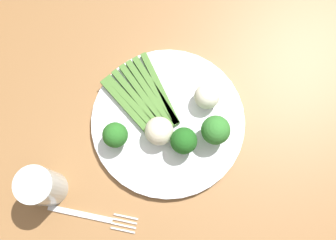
% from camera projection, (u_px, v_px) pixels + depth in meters
% --- Properties ---
extents(ground_plane, '(6.00, 6.00, 0.02)m').
position_uv_depth(ground_plane, '(156.00, 172.00, 1.47)').
color(ground_plane, gray).
extents(dining_table, '(1.31, 0.91, 0.76)m').
position_uv_depth(dining_table, '(146.00, 139.00, 0.83)').
color(dining_table, olive).
rests_on(dining_table, ground_plane).
extents(plate, '(0.29, 0.29, 0.01)m').
position_uv_depth(plate, '(168.00, 122.00, 0.72)').
color(plate, white).
rests_on(plate, dining_table).
extents(asparagus_bundle, '(0.16, 0.18, 0.01)m').
position_uv_depth(asparagus_bundle, '(145.00, 98.00, 0.72)').
color(asparagus_bundle, '#47752D').
rests_on(asparagus_bundle, plate).
extents(broccoli_back, '(0.05, 0.05, 0.06)m').
position_uv_depth(broccoli_back, '(184.00, 140.00, 0.67)').
color(broccoli_back, '#4C7F2B').
rests_on(broccoli_back, plate).
extents(broccoli_back_right, '(0.05, 0.05, 0.06)m').
position_uv_depth(broccoli_back_right, '(115.00, 135.00, 0.67)').
color(broccoli_back_right, '#568E33').
rests_on(broccoli_back_right, plate).
extents(broccoli_front_left, '(0.05, 0.05, 0.06)m').
position_uv_depth(broccoli_front_left, '(216.00, 130.00, 0.67)').
color(broccoli_front_left, '#609E3D').
rests_on(broccoli_front_left, plate).
extents(cauliflower_edge, '(0.05, 0.05, 0.05)m').
position_uv_depth(cauliflower_edge, '(207.00, 96.00, 0.70)').
color(cauliflower_edge, white).
rests_on(cauliflower_edge, plate).
extents(cauliflower_mid, '(0.05, 0.05, 0.05)m').
position_uv_depth(cauliflower_mid, '(158.00, 132.00, 0.68)').
color(cauliflower_mid, beige).
rests_on(cauliflower_mid, plate).
extents(fork, '(0.05, 0.17, 0.00)m').
position_uv_depth(fork, '(94.00, 217.00, 0.68)').
color(fork, silver).
rests_on(fork, dining_table).
extents(water_glass, '(0.06, 0.06, 0.10)m').
position_uv_depth(water_glass, '(42.00, 187.00, 0.65)').
color(water_glass, silver).
rests_on(water_glass, dining_table).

